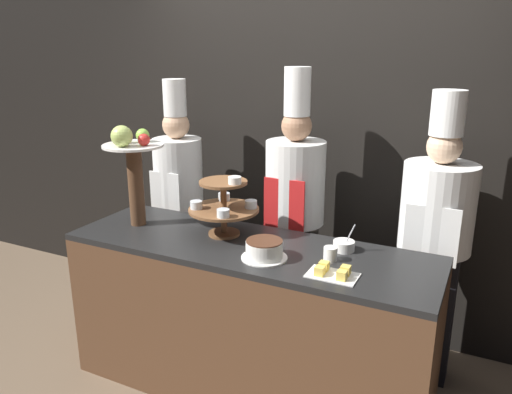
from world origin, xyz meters
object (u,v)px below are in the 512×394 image
at_px(serving_bowl_far, 344,246).
at_px(chef_center_left, 295,206).
at_px(cake_round, 264,250).
at_px(cake_square_tray, 333,272).
at_px(fruit_pedestal, 132,160).
at_px(cup_white, 330,254).
at_px(chef_left, 179,194).
at_px(chef_center_right, 435,234).
at_px(tiered_stand, 224,204).

xyz_separation_m(serving_bowl_far, chef_center_left, (-0.46, 0.43, 0.03)).
distance_m(cake_round, chef_center_left, 0.72).
bearing_deg(chef_center_left, cake_square_tray, -56.40).
bearing_deg(cake_round, chef_center_left, 99.50).
height_order(fruit_pedestal, cake_round, fruit_pedestal).
bearing_deg(cup_white, cake_round, -158.53).
distance_m(fruit_pedestal, chef_left, 0.71).
bearing_deg(chef_center_right, fruit_pedestal, -160.45).
relative_size(cake_round, chef_center_right, 0.14).
relative_size(cup_white, chef_left, 0.04).
bearing_deg(serving_bowl_far, chef_left, 162.54).
distance_m(chef_left, chef_center_right, 1.77).
bearing_deg(chef_left, chef_center_left, 0.00).
height_order(tiered_stand, fruit_pedestal, fruit_pedestal).
bearing_deg(fruit_pedestal, chef_left, 99.18).
xyz_separation_m(fruit_pedestal, chef_center_right, (1.67, 0.59, -0.39)).
bearing_deg(tiered_stand, cake_square_tray, -18.65).
height_order(cake_round, cup_white, cake_round).
bearing_deg(chef_center_left, cup_white, -53.47).
relative_size(serving_bowl_far, chef_center_right, 0.09).
distance_m(cup_white, chef_center_right, 0.73).
bearing_deg(cake_square_tray, fruit_pedestal, 173.08).
distance_m(cup_white, cake_square_tray, 0.18).
bearing_deg(cake_square_tray, tiered_stand, 161.35).
bearing_deg(cup_white, chef_center_right, 53.37).
height_order(cup_white, chef_center_right, chef_center_right).
distance_m(cake_round, chef_center_right, 1.03).
bearing_deg(tiered_stand, chef_left, 142.90).
relative_size(cup_white, cake_square_tray, 0.30).
bearing_deg(chef_center_right, cake_square_tray, -116.08).
bearing_deg(cake_round, serving_bowl_far, 39.73).
relative_size(fruit_pedestal, cup_white, 8.52).
bearing_deg(cup_white, serving_bowl_far, 81.35).
xyz_separation_m(cake_square_tray, chef_center_left, (-0.50, 0.75, 0.04)).
height_order(cake_square_tray, chef_center_left, chef_center_left).
bearing_deg(chef_center_left, serving_bowl_far, -43.05).
xyz_separation_m(chef_left, chef_center_left, (0.90, 0.00, 0.04)).
bearing_deg(cup_white, tiered_stand, 173.17).
relative_size(serving_bowl_far, chef_left, 0.09).
height_order(fruit_pedestal, chef_center_left, chef_center_left).
xyz_separation_m(cake_round, chef_center_right, (0.75, 0.71, -0.03)).
height_order(chef_center_left, chef_center_right, chef_center_left).
bearing_deg(chef_center_right, serving_bowl_far, -133.89).
bearing_deg(tiered_stand, cake_round, -30.05).
height_order(tiered_stand, chef_center_left, chef_center_left).
bearing_deg(cup_white, chef_center_left, 126.53).
xyz_separation_m(cake_round, chef_center_left, (-0.12, 0.71, 0.02)).
bearing_deg(chef_left, cake_round, -34.80).
bearing_deg(cake_round, cup_white, 21.47).
xyz_separation_m(tiered_stand, serving_bowl_far, (0.69, 0.08, -0.16)).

